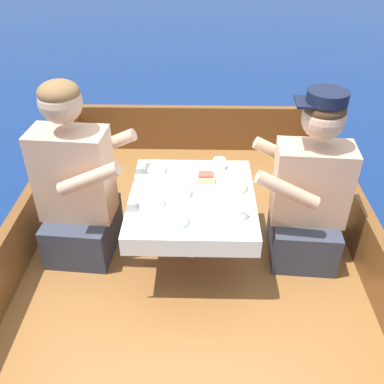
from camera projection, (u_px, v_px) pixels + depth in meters
The scene contains 21 objects.
ground_plane at pixel (192, 302), 2.66m from camera, with size 60.00×60.00×0.00m, color navy.
boat_deck at pixel (192, 283), 2.57m from camera, with size 2.01×2.87×0.32m, color brown.
gunwale_port at pixel (19, 240), 2.41m from camera, with size 0.06×2.87×0.33m, color brown.
gunwale_starboard at pixel (367, 246), 2.37m from camera, with size 0.06×2.87×0.33m, color brown.
bow_coaming at pixel (196, 128), 3.53m from camera, with size 1.89×0.06×0.37m, color brown.
cockpit_table at pixel (192, 202), 2.33m from camera, with size 0.68×0.75×0.43m.
person_port at pixel (77, 188), 2.36m from camera, with size 0.55×0.47×1.04m.
person_starboard at pixel (308, 194), 2.34m from camera, with size 0.54×0.47×1.00m.
plate_sandwich at pixel (206, 181), 2.41m from camera, with size 0.19×0.19×0.01m.
plate_bread at pixel (208, 208), 2.20m from camera, with size 0.17×0.17×0.01m.
sandwich at pixel (206, 177), 2.39m from camera, with size 0.10×0.08×0.05m.
bowl_port_near at pixel (150, 200), 2.23m from camera, with size 0.14×0.14×0.04m.
bowl_starboard_near at pixel (155, 167), 2.50m from camera, with size 0.12×0.12×0.04m.
bowl_center_far at pixel (175, 219), 2.10m from camera, with size 0.13×0.13×0.04m.
bowl_port_far at pixel (235, 185), 2.35m from camera, with size 0.13×0.13×0.04m.
coffee_cup_port at pixel (220, 164), 2.52m from camera, with size 0.10×0.07×0.06m.
coffee_cup_starboard at pixel (184, 190), 2.29m from camera, with size 0.11×0.08×0.07m.
coffee_cup_center at pixel (239, 212), 2.13m from camera, with size 0.10×0.08×0.05m.
utensil_spoon_port at pixel (146, 220), 2.12m from camera, with size 0.17×0.07×0.01m.
utensil_knife_starboard at pixel (186, 176), 2.46m from camera, with size 0.06×0.17×0.00m.
utensil_knife_port at pixel (157, 180), 2.43m from camera, with size 0.03×0.17×0.00m.
Camera 1 is at (0.04, -1.81, 2.07)m, focal length 40.00 mm.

